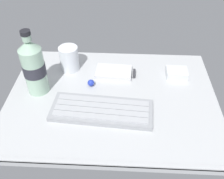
{
  "coord_description": "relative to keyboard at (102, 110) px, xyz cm",
  "views": [
    {
      "loc": [
        2.87,
        -57.41,
        53.91
      ],
      "look_at": [
        0.0,
        0.0,
        3.0
      ],
      "focal_mm": 41.14,
      "sensor_mm": 36.0,
      "label": 1
    }
  ],
  "objects": [
    {
      "name": "charger_block",
      "position": [
        23.76,
        18.01,
        0.39
      ],
      "size": [
        7.09,
        5.72,
        2.4
      ],
      "primitive_type": "cube",
      "rotation": [
        0.0,
        0.0,
        -0.02
      ],
      "color": "silver",
      "rests_on": "ground_plane"
    },
    {
      "name": "keyboard",
      "position": [
        0.0,
        0.0,
        0.0
      ],
      "size": [
        29.71,
        13.04,
        1.7
      ],
      "color": "#93969B",
      "rests_on": "ground_plane"
    },
    {
      "name": "water_bottle",
      "position": [
        -20.52,
        8.72,
        8.2
      ],
      "size": [
        6.73,
        6.73,
        20.8
      ],
      "color": "#9EC1A8",
      "rests_on": "ground_plane"
    },
    {
      "name": "trackball_mouse",
      "position": [
        -4.37,
        11.58,
        0.29
      ],
      "size": [
        2.2,
        2.2,
        2.2
      ],
      "primitive_type": "sphere",
      "color": "#2338B2",
      "rests_on": "ground_plane"
    },
    {
      "name": "handheld_device",
      "position": [
        3.29,
        18.07,
        -0.08
      ],
      "size": [
        13.1,
        8.27,
        1.5
      ],
      "color": "silver",
      "rests_on": "ground_plane"
    },
    {
      "name": "juice_cup",
      "position": [
        -12.59,
        20.3,
        3.1
      ],
      "size": [
        6.4,
        6.4,
        8.5
      ],
      "color": "silver",
      "rests_on": "ground_plane"
    },
    {
      "name": "ground_plane",
      "position": [
        2.63,
        6.35,
        -1.79
      ],
      "size": [
        64.0,
        48.0,
        2.8
      ],
      "color": "#B7BABC"
    }
  ]
}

